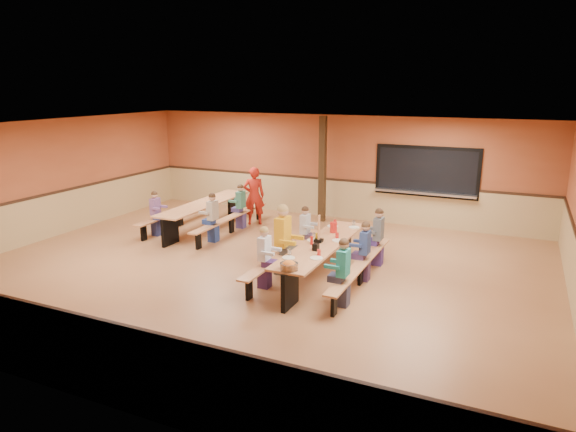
% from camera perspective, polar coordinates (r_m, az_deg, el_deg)
% --- Properties ---
extents(ground, '(12.00, 12.00, 0.00)m').
position_cam_1_polar(ground, '(11.02, -3.50, -5.99)').
color(ground, brown).
rests_on(ground, ground).
extents(room_envelope, '(12.04, 10.04, 3.02)m').
position_cam_1_polar(room_envelope, '(10.80, -3.56, -2.56)').
color(room_envelope, '#9C4F2D').
rests_on(room_envelope, ground).
extents(kitchen_pass_through, '(2.78, 0.28, 1.38)m').
position_cam_1_polar(kitchen_pass_through, '(14.44, 15.13, 4.55)').
color(kitchen_pass_through, black).
rests_on(kitchen_pass_through, ground).
extents(structural_post, '(0.18, 0.18, 3.00)m').
position_cam_1_polar(structural_post, '(14.62, 3.85, 5.18)').
color(structural_post, black).
rests_on(structural_post, ground).
extents(cafeteria_table_main, '(1.91, 3.70, 0.74)m').
position_cam_1_polar(cafeteria_table_main, '(10.40, 3.75, -4.18)').
color(cafeteria_table_main, '#BD794B').
rests_on(cafeteria_table_main, ground).
extents(cafeteria_table_second, '(1.91, 3.70, 0.74)m').
position_cam_1_polar(cafeteria_table_second, '(14.09, -9.22, 0.63)').
color(cafeteria_table_second, '#BD794B').
rests_on(cafeteria_table_second, ground).
extents(seated_child_white_left, '(0.37, 0.30, 1.21)m').
position_cam_1_polar(seated_child_white_left, '(9.90, -2.64, -4.67)').
color(seated_child_white_left, white).
rests_on(seated_child_white_left, ground).
extents(seated_adult_yellow, '(0.49, 0.40, 1.46)m').
position_cam_1_polar(seated_adult_yellow, '(10.57, -0.58, -2.70)').
color(seated_adult_yellow, gold).
rests_on(seated_adult_yellow, ground).
extents(seated_child_grey_left, '(0.35, 0.29, 1.17)m').
position_cam_1_polar(seated_child_grey_left, '(11.65, 1.90, -1.81)').
color(seated_child_grey_left, '#BDBDBD').
rests_on(seated_child_grey_left, ground).
extents(seated_child_teal_right, '(0.38, 0.31, 1.24)m').
position_cam_1_polar(seated_child_teal_right, '(9.13, 6.14, -6.32)').
color(seated_child_teal_right, teal).
rests_on(seated_child_teal_right, ground).
extents(seated_child_navy_right, '(0.37, 0.30, 1.20)m').
position_cam_1_polar(seated_child_navy_right, '(10.35, 8.52, -3.96)').
color(seated_child_navy_right, navy).
rests_on(seated_child_navy_right, ground).
extents(seated_child_char_right, '(0.39, 0.32, 1.25)m').
position_cam_1_polar(seated_child_char_right, '(11.29, 9.99, -2.34)').
color(seated_child_char_right, '#4D5358').
rests_on(seated_child_char_right, ground).
extents(seated_child_purple_sec, '(0.35, 0.28, 1.16)m').
position_cam_1_polar(seated_child_purple_sec, '(13.75, -14.49, 0.24)').
color(seated_child_purple_sec, '#734C7E').
rests_on(seated_child_purple_sec, ground).
extents(seated_child_green_sec, '(0.37, 0.30, 1.20)m').
position_cam_1_polar(seated_child_green_sec, '(14.08, -5.26, 1.05)').
color(seated_child_green_sec, '#397963').
rests_on(seated_child_green_sec, ground).
extents(seated_child_tan_sec, '(0.38, 0.31, 1.23)m').
position_cam_1_polar(seated_child_tan_sec, '(12.91, -8.35, -0.21)').
color(seated_child_tan_sec, '#A29783').
rests_on(seated_child_tan_sec, ground).
extents(standing_woman, '(0.71, 0.65, 1.63)m').
position_cam_1_polar(standing_woman, '(14.40, -3.79, 2.26)').
color(standing_woman, '#A81E13').
rests_on(standing_woman, ground).
extents(punch_pitcher, '(0.16, 0.16, 0.22)m').
position_cam_1_polar(punch_pitcher, '(11.09, 5.08, -1.27)').
color(punch_pitcher, red).
rests_on(punch_pitcher, cafeteria_table_main).
extents(chip_bowl, '(0.32, 0.32, 0.15)m').
position_cam_1_polar(chip_bowl, '(8.86, 0.11, -5.53)').
color(chip_bowl, orange).
rests_on(chip_bowl, cafeteria_table_main).
extents(napkin_dispenser, '(0.10, 0.14, 0.13)m').
position_cam_1_polar(napkin_dispenser, '(9.89, 3.11, -3.47)').
color(napkin_dispenser, black).
rests_on(napkin_dispenser, cafeteria_table_main).
extents(condiment_mustard, '(0.06, 0.06, 0.17)m').
position_cam_1_polar(condiment_mustard, '(10.46, 3.22, -2.35)').
color(condiment_mustard, yellow).
rests_on(condiment_mustard, cafeteria_table_main).
extents(condiment_ketchup, '(0.06, 0.06, 0.17)m').
position_cam_1_polar(condiment_ketchup, '(10.23, 2.64, -2.73)').
color(condiment_ketchup, '#B2140F').
rests_on(condiment_ketchup, cafeteria_table_main).
extents(table_paddle, '(0.16, 0.16, 0.56)m').
position_cam_1_polar(table_paddle, '(10.39, 3.43, -2.17)').
color(table_paddle, black).
rests_on(table_paddle, cafeteria_table_main).
extents(place_settings, '(0.65, 3.30, 0.11)m').
position_cam_1_polar(place_settings, '(10.32, 3.78, -2.76)').
color(place_settings, beige).
rests_on(place_settings, cafeteria_table_main).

